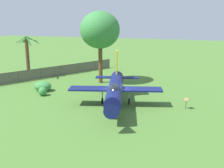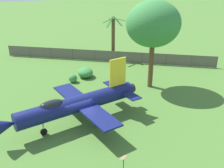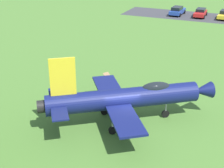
{
  "view_description": "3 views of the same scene",
  "coord_description": "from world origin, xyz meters",
  "px_view_note": "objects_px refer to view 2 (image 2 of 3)",
  "views": [
    {
      "loc": [
        25.04,
        8.95,
        8.97
      ],
      "look_at": [
        -0.26,
        -0.45,
        2.39
      ],
      "focal_mm": 42.6,
      "sensor_mm": 36.0,
      "label": 1
    },
    {
      "loc": [
        3.18,
        21.22,
        13.38
      ],
      "look_at": [
        -3.87,
        -2.28,
        2.5
      ],
      "focal_mm": 42.81,
      "sensor_mm": 36.0,
      "label": 2
    },
    {
      "loc": [
        0.95,
        -22.16,
        12.93
      ],
      "look_at": [
        -0.89,
        0.66,
        2.84
      ],
      "focal_mm": 53.74,
      "sensor_mm": 36.0,
      "label": 3
    }
  ],
  "objects_px": {
    "shrub_near_fence": "(73,78)",
    "info_plaque": "(124,160)",
    "shade_tree": "(154,24)",
    "shrub_by_tree": "(85,72)",
    "display_jet": "(75,104)",
    "palm_tree": "(113,37)"
  },
  "relations": [
    {
      "from": "shade_tree",
      "to": "palm_tree",
      "type": "bearing_deg",
      "value": -84.88
    },
    {
      "from": "display_jet",
      "to": "shrub_near_fence",
      "type": "distance_m",
      "value": 9.94
    },
    {
      "from": "shrub_near_fence",
      "to": "info_plaque",
      "type": "relative_size",
      "value": 0.93
    },
    {
      "from": "shrub_near_fence",
      "to": "shrub_by_tree",
      "type": "relative_size",
      "value": 0.47
    },
    {
      "from": "shade_tree",
      "to": "shrub_by_tree",
      "type": "relative_size",
      "value": 4.49
    },
    {
      "from": "info_plaque",
      "to": "shrub_by_tree",
      "type": "bearing_deg",
      "value": -92.81
    },
    {
      "from": "shade_tree",
      "to": "display_jet",
      "type": "bearing_deg",
      "value": 30.18
    },
    {
      "from": "shrub_by_tree",
      "to": "info_plaque",
      "type": "bearing_deg",
      "value": 87.19
    },
    {
      "from": "shrub_near_fence",
      "to": "info_plaque",
      "type": "height_order",
      "value": "info_plaque"
    },
    {
      "from": "display_jet",
      "to": "shrub_by_tree",
      "type": "distance_m",
      "value": 11.53
    },
    {
      "from": "palm_tree",
      "to": "shrub_near_fence",
      "type": "xyz_separation_m",
      "value": [
        7.65,
        7.82,
        -2.8
      ]
    },
    {
      "from": "shade_tree",
      "to": "shrub_near_fence",
      "type": "height_order",
      "value": "shade_tree"
    },
    {
      "from": "shrub_near_fence",
      "to": "info_plaque",
      "type": "distance_m",
      "value": 16.7
    },
    {
      "from": "display_jet",
      "to": "shrub_by_tree",
      "type": "xyz_separation_m",
      "value": [
        -3.13,
        -11.0,
        -1.43
      ]
    },
    {
      "from": "shrub_near_fence",
      "to": "palm_tree",
      "type": "bearing_deg",
      "value": -134.37
    },
    {
      "from": "shade_tree",
      "to": "shrub_by_tree",
      "type": "bearing_deg",
      "value": -37.16
    },
    {
      "from": "display_jet",
      "to": "palm_tree",
      "type": "bearing_deg",
      "value": -134.23
    },
    {
      "from": "shade_tree",
      "to": "palm_tree",
      "type": "relative_size",
      "value": 1.55
    },
    {
      "from": "shrub_near_fence",
      "to": "display_jet",
      "type": "bearing_deg",
      "value": 82.49
    },
    {
      "from": "shade_tree",
      "to": "shrub_near_fence",
      "type": "distance_m",
      "value": 11.82
    },
    {
      "from": "display_jet",
      "to": "palm_tree",
      "type": "relative_size",
      "value": 2.0
    },
    {
      "from": "display_jet",
      "to": "palm_tree",
      "type": "distance_m",
      "value": 19.74
    }
  ]
}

